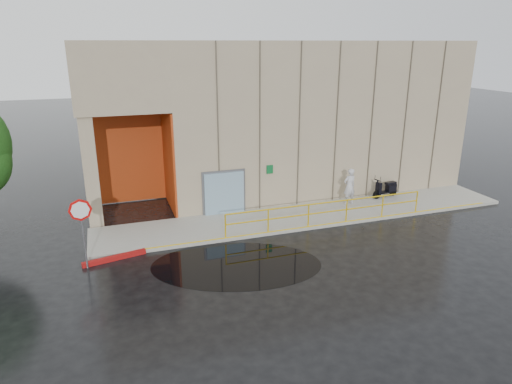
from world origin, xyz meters
The scene contains 9 objects.
ground centered at (0.00, 0.00, 0.00)m, with size 120.00×120.00×0.00m, color black.
sidewalk centered at (4.00, 4.50, 0.07)m, with size 20.00×3.00×0.15m, color gray.
building centered at (5.10, 10.98, 4.21)m, with size 20.00×10.17×8.00m.
guardrail centered at (4.25, 3.15, 0.68)m, with size 9.56×0.06×1.03m.
person centered at (6.46, 5.14, 1.07)m, with size 0.67×0.44×1.85m, color #B7B7BC.
scooter centered at (8.84, 5.47, 0.87)m, with size 1.65×0.78×1.25m.
stop_sign centered at (-5.98, 2.38, 1.96)m, with size 0.81×0.13×2.70m.
red_curb centered at (-5.00, 2.74, 0.09)m, with size 2.40×0.18×0.18m, color maroon.
puddle centered at (-0.70, 0.86, 0.00)m, with size 6.37×3.92×0.01m, color black.
Camera 1 is at (-4.96, -13.90, 7.93)m, focal length 32.00 mm.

